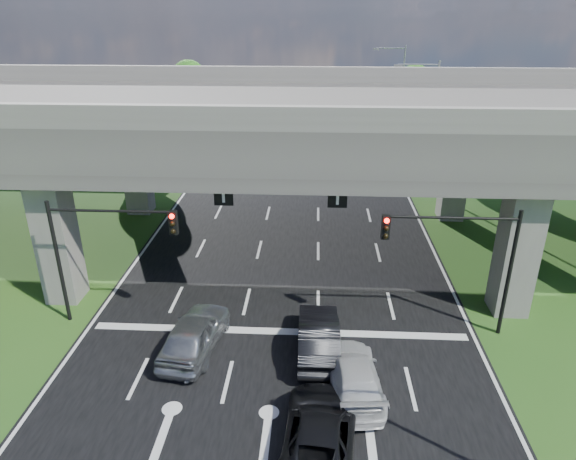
# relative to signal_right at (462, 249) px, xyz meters

# --- Properties ---
(ground) EXTENTS (160.00, 160.00, 0.00)m
(ground) POSITION_rel_signal_right_xyz_m (-7.82, -3.94, -4.19)
(ground) COLOR #234F19
(ground) RESTS_ON ground
(road) EXTENTS (18.00, 120.00, 0.03)m
(road) POSITION_rel_signal_right_xyz_m (-7.82, 6.06, -4.17)
(road) COLOR black
(road) RESTS_ON ground
(overpass) EXTENTS (80.00, 15.00, 10.00)m
(overpass) POSITION_rel_signal_right_xyz_m (-7.82, 8.06, 3.73)
(overpass) COLOR #312F2C
(overpass) RESTS_ON ground
(warehouse) EXTENTS (20.00, 10.00, 4.00)m
(warehouse) POSITION_rel_signal_right_xyz_m (-33.82, 31.06, -2.19)
(warehouse) COLOR #9E9E99
(warehouse) RESTS_ON ground
(signal_right) EXTENTS (5.76, 0.54, 6.00)m
(signal_right) POSITION_rel_signal_right_xyz_m (0.00, 0.00, 0.00)
(signal_right) COLOR black
(signal_right) RESTS_ON ground
(signal_left) EXTENTS (5.76, 0.54, 6.00)m
(signal_left) POSITION_rel_signal_right_xyz_m (-15.65, 0.00, 0.00)
(signal_left) COLOR black
(signal_left) RESTS_ON ground
(streetlight_far) EXTENTS (3.38, 0.25, 10.00)m
(streetlight_far) POSITION_rel_signal_right_xyz_m (2.27, 20.06, 1.66)
(streetlight_far) COLOR gray
(streetlight_far) RESTS_ON ground
(streetlight_beyond) EXTENTS (3.38, 0.25, 10.00)m
(streetlight_beyond) POSITION_rel_signal_right_xyz_m (2.27, 36.06, 1.66)
(streetlight_beyond) COLOR gray
(streetlight_beyond) RESTS_ON ground
(tree_left_near) EXTENTS (4.50, 4.50, 7.80)m
(tree_left_near) POSITION_rel_signal_right_xyz_m (-21.78, 22.06, 0.63)
(tree_left_near) COLOR black
(tree_left_near) RESTS_ON ground
(tree_left_mid) EXTENTS (3.91, 3.90, 6.76)m
(tree_left_mid) POSITION_rel_signal_right_xyz_m (-24.78, 30.06, -0.01)
(tree_left_mid) COLOR black
(tree_left_mid) RESTS_ON ground
(tree_left_far) EXTENTS (4.80, 4.80, 8.32)m
(tree_left_far) POSITION_rel_signal_right_xyz_m (-20.78, 38.06, 0.95)
(tree_left_far) COLOR black
(tree_left_far) RESTS_ON ground
(tree_right_near) EXTENTS (4.20, 4.20, 7.28)m
(tree_right_near) POSITION_rel_signal_right_xyz_m (5.22, 24.06, 0.31)
(tree_right_near) COLOR black
(tree_right_near) RESTS_ON ground
(tree_right_mid) EXTENTS (3.91, 3.90, 6.76)m
(tree_right_mid) POSITION_rel_signal_right_xyz_m (8.22, 32.06, -0.01)
(tree_right_mid) COLOR black
(tree_right_mid) RESTS_ON ground
(tree_right_far) EXTENTS (4.50, 4.50, 7.80)m
(tree_right_far) POSITION_rel_signal_right_xyz_m (4.22, 40.06, 0.63)
(tree_right_far) COLOR black
(tree_right_far) RESTS_ON ground
(car_silver) EXTENTS (2.62, 5.15, 1.68)m
(car_silver) POSITION_rel_signal_right_xyz_m (-11.31, -1.97, -3.32)
(car_silver) COLOR #A4A7AC
(car_silver) RESTS_ON road
(car_dark) EXTENTS (1.79, 4.92, 1.61)m
(car_dark) POSITION_rel_signal_right_xyz_m (-6.02, -1.86, -3.35)
(car_dark) COLOR black
(car_dark) RESTS_ON road
(car_white) EXTENTS (2.41, 4.98, 1.40)m
(car_white) POSITION_rel_signal_right_xyz_m (-4.70, -4.15, -3.46)
(car_white) COLOR silver
(car_white) RESTS_ON road
(car_trailing) EXTENTS (2.88, 5.44, 1.46)m
(car_trailing) POSITION_rel_signal_right_xyz_m (-5.99, -7.15, -3.43)
(car_trailing) COLOR black
(car_trailing) RESTS_ON road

